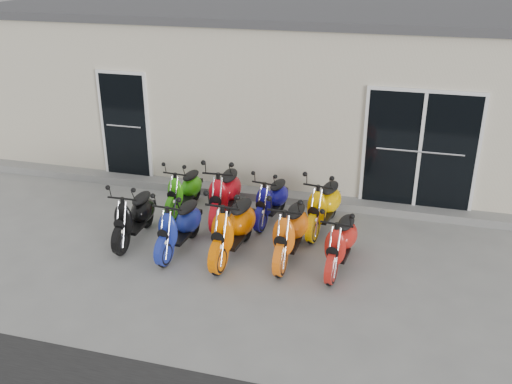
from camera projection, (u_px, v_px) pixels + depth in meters
The scene contains 15 objects.
ground at pixel (246, 248), 9.36m from camera, with size 80.00×80.00×0.00m, color gray.
building at pixel (309, 83), 13.32m from camera, with size 14.00×6.00×3.20m, color beige.
roof_cap at pixel (311, 8), 12.65m from camera, with size 14.20×6.20×0.16m, color #3F3F42.
front_step at pixel (275, 196), 11.11m from camera, with size 14.00×0.40×0.15m, color gray.
door_left at pixel (125, 123), 11.56m from camera, with size 1.07×0.08×2.22m, color black.
door_right at pixel (420, 148), 10.13m from camera, with size 2.02×0.08×2.22m, color black.
scooter_front_black at pixel (133, 209), 9.39m from camera, with size 0.56×1.53×1.13m, color black, non-canonical shape.
scooter_front_blue at pixel (179, 219), 9.06m from camera, with size 0.56×1.54×1.14m, color #1A2B99, non-canonical shape.
scooter_front_orange_a at pixel (233, 220), 8.87m from camera, with size 0.63×1.73×1.28m, color #FD6B00, non-canonical shape.
scooter_front_orange_b at pixel (290, 224), 8.80m from camera, with size 0.60×1.66×1.22m, color orange, non-canonical shape.
scooter_front_red at pixel (341, 235), 8.57m from camera, with size 0.55×1.52×1.12m, color red, non-canonical shape.
scooter_back_green at pixel (184, 184), 10.48m from camera, with size 0.52×1.43×1.06m, color #37B211, non-canonical shape.
scooter_back_red at pixel (224, 187), 10.11m from camera, with size 0.62×1.71×1.27m, color red, non-canonical shape.
scooter_back_blue at pixel (271, 194), 10.07m from camera, with size 0.52×1.43×1.06m, color navy, non-canonical shape.
scooter_back_yellow at pixel (324, 198), 9.73m from camera, with size 0.58×1.61×1.19m, color #FFB700, non-canonical shape.
Camera 1 is at (2.36, -7.88, 4.57)m, focal length 40.00 mm.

